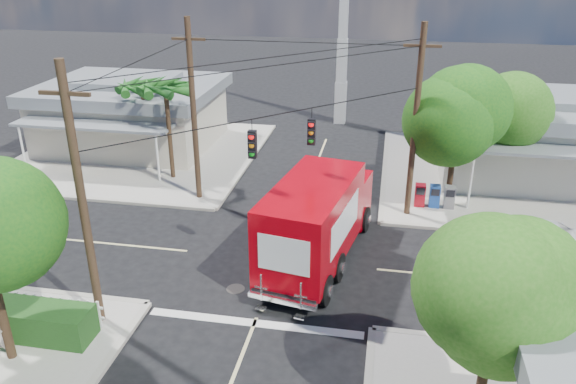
# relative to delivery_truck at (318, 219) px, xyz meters

# --- Properties ---
(ground) EXTENTS (120.00, 120.00, 0.00)m
(ground) POSITION_rel_delivery_truck_xyz_m (-1.53, -0.31, -1.86)
(ground) COLOR black
(ground) RESTS_ON ground
(sidewalk_ne) EXTENTS (14.12, 14.12, 0.14)m
(sidewalk_ne) POSITION_rel_delivery_truck_xyz_m (9.35, 10.56, -1.79)
(sidewalk_ne) COLOR #A8A297
(sidewalk_ne) RESTS_ON ground
(sidewalk_nw) EXTENTS (14.12, 14.12, 0.14)m
(sidewalk_nw) POSITION_rel_delivery_truck_xyz_m (-12.41, 10.56, -1.79)
(sidewalk_nw) COLOR #A8A297
(sidewalk_nw) RESTS_ON ground
(road_markings) EXTENTS (32.00, 32.00, 0.01)m
(road_markings) POSITION_rel_delivery_truck_xyz_m (-1.53, -1.79, -1.85)
(road_markings) COLOR beige
(road_markings) RESTS_ON ground
(building_ne) EXTENTS (11.80, 10.20, 4.50)m
(building_ne) POSITION_rel_delivery_truck_xyz_m (10.97, 11.65, 0.46)
(building_ne) COLOR beige
(building_ne) RESTS_ON sidewalk_ne
(building_nw) EXTENTS (10.80, 10.20, 4.30)m
(building_nw) POSITION_rel_delivery_truck_xyz_m (-13.53, 12.15, 0.36)
(building_nw) COLOR beige
(building_nw) RESTS_ON sidewalk_nw
(radio_tower) EXTENTS (0.80, 0.80, 17.00)m
(radio_tower) POSITION_rel_delivery_truck_xyz_m (-1.03, 19.69, 3.78)
(radio_tower) COLOR silver
(radio_tower) RESTS_ON ground
(tree_ne_front) EXTENTS (4.21, 4.14, 6.66)m
(tree_ne_front) POSITION_rel_delivery_truck_xyz_m (5.68, 6.44, 2.91)
(tree_ne_front) COLOR #422D1C
(tree_ne_front) RESTS_ON sidewalk_ne
(tree_ne_back) EXTENTS (3.77, 3.66, 5.82)m
(tree_ne_back) POSITION_rel_delivery_truck_xyz_m (8.28, 8.64, 2.33)
(tree_ne_back) COLOR #422D1C
(tree_ne_back) RESTS_ON sidewalk_ne
(tree_se) EXTENTS (3.67, 3.54, 5.62)m
(tree_se) POSITION_rel_delivery_truck_xyz_m (5.48, -7.56, 2.18)
(tree_se) COLOR #422D1C
(tree_se) RESTS_ON sidewalk_se
(palm_nw_front) EXTENTS (3.01, 3.08, 5.59)m
(palm_nw_front) POSITION_rel_delivery_truck_xyz_m (-9.03, 7.19, 3.18)
(palm_nw_front) COLOR #422D1C
(palm_nw_front) RESTS_ON sidewalk_nw
(palm_nw_back) EXTENTS (3.01, 3.08, 5.19)m
(palm_nw_back) POSITION_rel_delivery_truck_xyz_m (-11.03, 8.69, 2.81)
(palm_nw_back) COLOR #422D1C
(palm_nw_back) RESTS_ON sidewalk_nw
(utility_poles) EXTENTS (12.00, 10.68, 9.00)m
(utility_poles) POSITION_rel_delivery_truck_xyz_m (-3.11, 1.29, 2.82)
(utility_poles) COLOR #473321
(utility_poles) RESTS_ON ground
(picket_fence) EXTENTS (5.94, 0.06, 1.00)m
(picket_fence) POSITION_rel_delivery_truck_xyz_m (-9.33, -5.91, -1.18)
(picket_fence) COLOR silver
(picket_fence) RESTS_ON sidewalk_sw
(hedge_sw) EXTENTS (6.20, 1.20, 1.10)m
(hedge_sw) POSITION_rel_delivery_truck_xyz_m (-9.53, -6.71, -1.17)
(hedge_sw) COLOR #1E3F18
(hedge_sw) RESTS_ON sidewalk_sw
(vending_boxes) EXTENTS (1.90, 0.50, 1.10)m
(vending_boxes) POSITION_rel_delivery_truck_xyz_m (4.97, 5.89, -1.17)
(vending_boxes) COLOR #A30C19
(vending_boxes) RESTS_ON sidewalk_ne
(delivery_truck) EXTENTS (3.95, 8.75, 3.66)m
(delivery_truck) POSITION_rel_delivery_truck_xyz_m (0.00, 0.00, 0.00)
(delivery_truck) COLOR black
(delivery_truck) RESTS_ON ground
(parked_car) EXTENTS (5.53, 3.28, 1.44)m
(parked_car) POSITION_rel_delivery_truck_xyz_m (9.45, 2.05, -1.14)
(parked_car) COLOR silver
(parked_car) RESTS_ON ground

